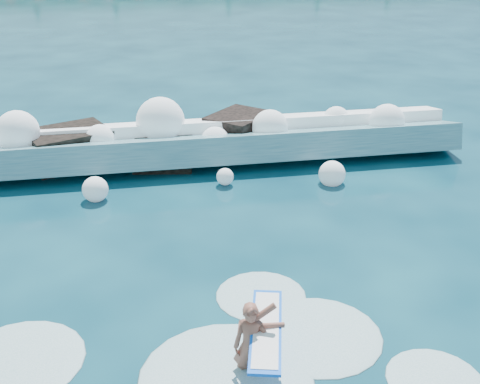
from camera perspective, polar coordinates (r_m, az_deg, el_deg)
The scene contains 6 objects.
ground at distance 13.46m, azimuth -4.80°, elevation -8.63°, with size 200.00×200.00×0.00m, color #07293A.
breaking_wave at distance 19.97m, azimuth -4.62°, elevation 4.49°, with size 17.78×2.78×1.53m.
rock_cluster at distance 20.31m, azimuth -8.49°, elevation 4.41°, with size 8.51×3.37×1.44m.
surfer_with_board at distance 10.75m, azimuth 1.36°, elevation -14.09°, with size 1.18×2.90×1.70m.
wave_spray at distance 19.63m, azimuth -6.41°, elevation 5.63°, with size 14.84×4.42×2.15m.
surf_foam at distance 11.31m, azimuth -2.34°, elevation -15.96°, with size 9.32×5.59×0.16m.
Camera 1 is at (-0.94, -11.25, 7.33)m, focal length 45.00 mm.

